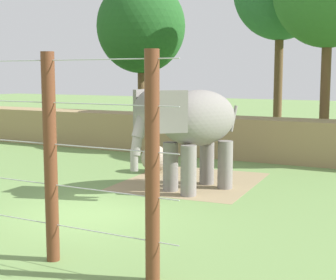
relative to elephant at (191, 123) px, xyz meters
The scene contains 7 objects.
ground_plane 4.28m from the elephant, 108.85° to the right, with size 120.00×120.00×0.00m, color #6B8E4C.
dirt_patch 2.47m from the elephant, 113.22° to the left, with size 4.15×4.75×0.01m, color #937F5B.
embankment_wall 6.87m from the elephant, 100.33° to the left, with size 36.00×1.80×1.70m, color #997F56.
elephant is the anchor object (origin of this frame).
enrichment_ball 3.58m from the elephant, 138.42° to the left, with size 0.98×0.98×0.98m, color tan.
cable_fence 6.53m from the elephant, 99.79° to the right, with size 8.05×0.25×3.91m.
tree_behind_wall 16.09m from the elephant, 125.86° to the left, with size 5.18×5.18×8.99m.
Camera 1 is at (7.60, -10.14, 3.50)m, focal length 54.63 mm.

